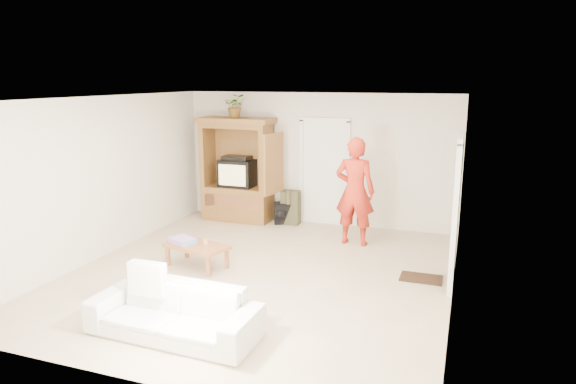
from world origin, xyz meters
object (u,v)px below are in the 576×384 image
man (355,191)px  sofa (174,312)px  coffee_table (197,247)px  armoire (239,176)px

man → sofa: size_ratio=0.97×
sofa → coffee_table: (-0.84, 2.01, 0.03)m
sofa → coffee_table: sofa is taller
armoire → sofa: armoire is taller
armoire → sofa: (1.38, -4.73, -0.62)m
man → coffee_table: size_ratio=1.75×
armoire → coffee_table: bearing=-78.8°
man → coffee_table: 2.89m
armoire → man: (2.58, -0.78, 0.04)m
armoire → coffee_table: size_ratio=1.93×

